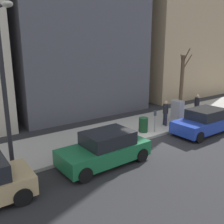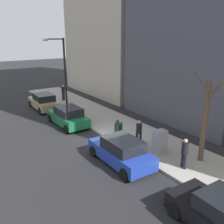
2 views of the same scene
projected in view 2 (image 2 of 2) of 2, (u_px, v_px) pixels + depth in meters
The scene contains 14 objects.
ground_plane at pixel (105, 138), 17.36m from camera, with size 120.00×120.00×0.00m, color #232326.
sidewalk at pixel (128, 131), 18.41m from camera, with size 4.00×36.00×0.15m, color #9E9B93.
parked_car_blue at pixel (121, 151), 13.77m from camera, with size 1.96×4.22×1.52m.
parked_car_green at pixel (68, 116), 19.66m from camera, with size 1.98×4.23×1.52m.
parked_car_tan at pixel (44, 102), 24.00m from camera, with size 1.99×4.23×1.52m.
parking_meter at pixel (117, 127), 16.66m from camera, with size 0.14×0.10×1.35m.
utility_box at pixel (160, 142), 14.68m from camera, with size 0.83×0.61×1.43m.
streetlamp at pixel (62, 68), 22.29m from camera, with size 1.97×0.32×6.50m.
bare_tree at pixel (205, 121), 13.35m from camera, with size 1.50×1.23×4.99m.
trash_bin at pixel (118, 129), 17.42m from camera, with size 0.56×0.56×0.90m, color #14381E.
pedestrian_near_meter at pixel (185, 152), 12.95m from camera, with size 0.36×0.40×1.66m.
pedestrian_midblock at pixel (139, 131), 15.69m from camera, with size 0.38×0.36×1.66m.
pedestrian_far_corner at pixel (63, 92), 26.65m from camera, with size 0.38×0.36×1.66m.
office_tower_right at pixel (132, 7), 30.17m from camera, with size 12.44×12.44×20.31m, color #BCB29E.
Camera 2 is at (-8.60, -13.54, 6.89)m, focal length 40.00 mm.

